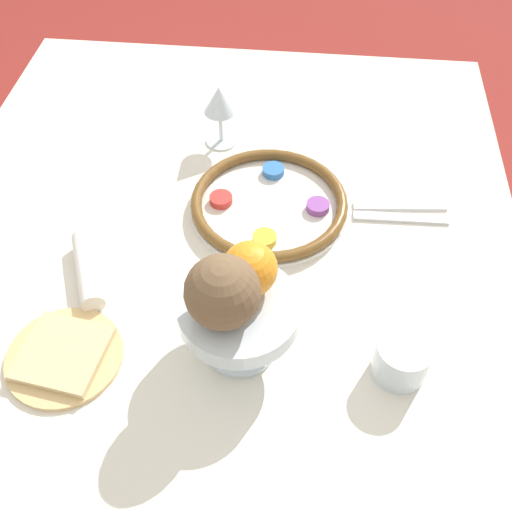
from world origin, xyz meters
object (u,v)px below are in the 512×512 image
object	(u,v)px
fruit_stand	(239,315)
orange_fruit	(250,269)
coconut	(222,292)
seder_plate	(269,204)
napkin_roll	(88,269)
bread_plate	(64,355)
wine_glass	(219,103)
cup_near	(402,359)

from	to	relation	value
fruit_stand	orange_fruit	world-z (taller)	orange_fruit
fruit_stand	coconut	size ratio (longest dim) A/B	1.70
seder_plate	coconut	bearing A→B (deg)	-6.32
fruit_stand	napkin_roll	size ratio (longest dim) A/B	1.13
orange_fruit	coconut	distance (m)	0.06
bread_plate	napkin_roll	distance (m)	0.16
bread_plate	fruit_stand	bearing A→B (deg)	100.22
orange_fruit	napkin_roll	size ratio (longest dim) A/B	0.51
coconut	napkin_roll	distance (m)	0.31
fruit_stand	napkin_roll	bearing A→B (deg)	-112.40
orange_fruit	coconut	xyz separation A→B (m)	(0.05, -0.03, 0.01)
wine_glass	coconut	xyz separation A→B (m)	(0.50, 0.08, 0.07)
seder_plate	cup_near	xyz separation A→B (m)	(0.31, 0.22, 0.02)
coconut	bread_plate	xyz separation A→B (m)	(0.03, -0.24, -0.15)
wine_glass	fruit_stand	distance (m)	0.49
seder_plate	orange_fruit	size ratio (longest dim) A/B	3.67
wine_glass	napkin_roll	world-z (taller)	wine_glass
napkin_roll	fruit_stand	bearing A→B (deg)	67.60
bread_plate	wine_glass	bearing A→B (deg)	163.09
wine_glass	bread_plate	world-z (taller)	wine_glass
bread_plate	napkin_roll	xyz separation A→B (m)	(-0.15, -0.01, 0.01)
seder_plate	fruit_stand	bearing A→B (deg)	-3.32
orange_fruit	napkin_roll	bearing A→B (deg)	-105.29
coconut	cup_near	size ratio (longest dim) A/B	1.27
seder_plate	cup_near	size ratio (longest dim) A/B	3.57
orange_fruit	fruit_stand	bearing A→B (deg)	-19.67
coconut	napkin_roll	bearing A→B (deg)	-117.42
fruit_stand	coconut	bearing A→B (deg)	-43.20
wine_glass	orange_fruit	xyz separation A→B (m)	(0.45, 0.11, 0.05)
orange_fruit	cup_near	distance (m)	0.25
seder_plate	orange_fruit	bearing A→B (deg)	-1.14
fruit_stand	bread_plate	bearing A→B (deg)	-79.78
wine_glass	coconut	bearing A→B (deg)	8.98
seder_plate	wine_glass	world-z (taller)	wine_glass
bread_plate	cup_near	size ratio (longest dim) A/B	2.18
cup_near	seder_plate	bearing A→B (deg)	-145.18
coconut	napkin_roll	xyz separation A→B (m)	(-0.13, -0.25, -0.14)
seder_plate	fruit_stand	size ratio (longest dim) A/B	1.64
seder_plate	coconut	xyz separation A→B (m)	(0.31, -0.03, 0.14)
cup_near	coconut	bearing A→B (deg)	-89.45
fruit_stand	bread_plate	size ratio (longest dim) A/B	0.99
fruit_stand	cup_near	distance (m)	0.24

